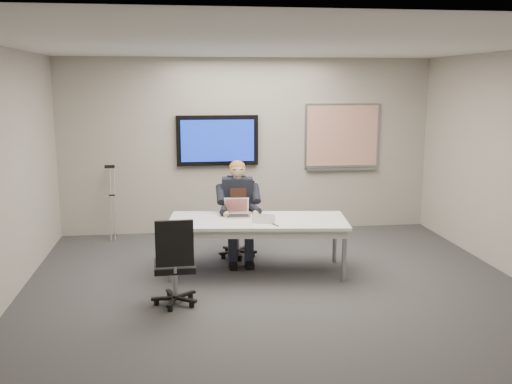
{
  "coord_description": "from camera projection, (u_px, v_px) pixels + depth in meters",
  "views": [
    {
      "loc": [
        -1.1,
        -6.12,
        2.4
      ],
      "look_at": [
        -0.15,
        0.94,
        1.04
      ],
      "focal_mm": 40.0,
      "sensor_mm": 36.0,
      "label": 1
    }
  ],
  "objects": [
    {
      "name": "crutch",
      "position": [
        112.0,
        200.0,
        8.85
      ],
      "size": [
        0.35,
        0.68,
        1.27
      ],
      "primitive_type": null,
      "rotation": [
        -0.25,
        0.0,
        0.3
      ],
      "color": "#AAAEB2",
      "rests_on": "ground"
    },
    {
      "name": "laptop",
      "position": [
        237.0,
        212.0,
        7.43
      ],
      "size": [
        0.34,
        0.32,
        0.23
      ],
      "rotation": [
        0.0,
        0.0,
        -0.06
      ],
      "color": "silver",
      "rests_on": "conference_table"
    },
    {
      "name": "pen",
      "position": [
        275.0,
        225.0,
        6.95
      ],
      "size": [
        0.07,
        0.14,
        0.01
      ],
      "primitive_type": "cylinder",
      "rotation": [
        0.0,
        1.57,
        2.0
      ],
      "color": "black",
      "rests_on": "conference_table"
    },
    {
      "name": "whiteboard",
      "position": [
        342.0,
        137.0,
        9.36
      ],
      "size": [
        1.25,
        0.08,
        1.1
      ],
      "color": "#96989E",
      "rests_on": "wall_back"
    },
    {
      "name": "ceiling",
      "position": [
        282.0,
        45.0,
        6.02
      ],
      "size": [
        6.0,
        6.0,
        0.02
      ],
      "primitive_type": "cube",
      "color": "silver",
      "rests_on": "wall_back"
    },
    {
      "name": "office_chair_near",
      "position": [
        175.0,
        278.0,
        6.2
      ],
      "size": [
        0.49,
        0.49,
        1.0
      ],
      "rotation": [
        0.0,
        0.0,
        3.17
      ],
      "color": "black",
      "rests_on": "ground"
    },
    {
      "name": "seated_person",
      "position": [
        239.0,
        222.0,
        7.72
      ],
      "size": [
        0.44,
        0.75,
        1.37
      ],
      "rotation": [
        0.0,
        0.0,
        -0.08
      ],
      "color": "#1F2434",
      "rests_on": "office_chair_far"
    },
    {
      "name": "conference_table",
      "position": [
        258.0,
        225.0,
        7.26
      ],
      "size": [
        2.35,
        1.21,
        0.69
      ],
      "rotation": [
        0.0,
        0.0,
        -0.12
      ],
      "color": "silver",
      "rests_on": "ground"
    },
    {
      "name": "office_chair_far",
      "position": [
        238.0,
        233.0,
        8.01
      ],
      "size": [
        0.62,
        0.62,
        1.05
      ],
      "rotation": [
        0.0,
        0.0,
        -0.28
      ],
      "color": "black",
      "rests_on": "ground"
    },
    {
      "name": "wall_back",
      "position": [
        248.0,
        146.0,
        9.21
      ],
      "size": [
        6.0,
        0.02,
        2.8
      ],
      "primitive_type": "cube",
      "color": "#A49E94",
      "rests_on": "ground"
    },
    {
      "name": "tv_display",
      "position": [
        217.0,
        140.0,
        9.07
      ],
      "size": [
        1.3,
        0.09,
        0.8
      ],
      "color": "black",
      "rests_on": "wall_back"
    },
    {
      "name": "wall_front",
      "position": [
        370.0,
        255.0,
        3.37
      ],
      "size": [
        6.0,
        0.02,
        2.8
      ],
      "primitive_type": "cube",
      "color": "#A49E94",
      "rests_on": "ground"
    },
    {
      "name": "name_tent",
      "position": [
        264.0,
        218.0,
        7.07
      ],
      "size": [
        0.28,
        0.13,
        0.11
      ],
      "primitive_type": null,
      "rotation": [
        0.0,
        0.0,
        -0.19
      ],
      "color": "silver",
      "rests_on": "conference_table"
    },
    {
      "name": "floor",
      "position": [
        280.0,
        295.0,
        6.55
      ],
      "size": [
        6.0,
        6.0,
        0.02
      ],
      "primitive_type": "cube",
      "color": "#333335",
      "rests_on": "ground"
    }
  ]
}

